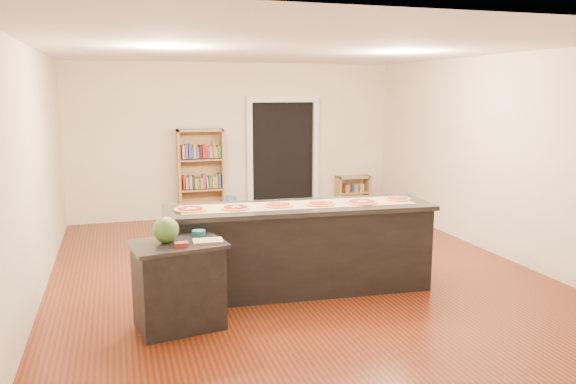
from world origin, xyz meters
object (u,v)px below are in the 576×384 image
object	(u,v)px
side_counter	(179,285)
bookshelf	(201,175)
watermelon	(166,230)
low_shelf	(352,193)
waste_bin	(229,207)
kitchen_island	(299,248)

from	to	relation	value
side_counter	bookshelf	bearing A→B (deg)	69.26
bookshelf	watermelon	bearing A→B (deg)	-102.34
low_shelf	waste_bin	world-z (taller)	low_shelf
kitchen_island	bookshelf	distance (m)	4.07
kitchen_island	waste_bin	xyz separation A→B (m)	(-0.04, 3.96, -0.31)
kitchen_island	watermelon	size ratio (longest dim) A/B	12.22
side_counter	waste_bin	size ratio (longest dim) A/B	2.20
waste_bin	low_shelf	bearing A→B (deg)	1.55
side_counter	waste_bin	world-z (taller)	side_counter
low_shelf	waste_bin	size ratio (longest dim) A/B	1.67
low_shelf	watermelon	xyz separation A→B (m)	(-3.98, -4.64, 0.66)
low_shelf	waste_bin	distance (m)	2.48
kitchen_island	bookshelf	bearing A→B (deg)	101.75
kitchen_island	low_shelf	xyz separation A→B (m)	(2.43, 4.03, -0.18)
watermelon	low_shelf	bearing A→B (deg)	49.39
bookshelf	side_counter	bearing A→B (deg)	-101.08
kitchen_island	side_counter	world-z (taller)	kitchen_island
bookshelf	watermelon	size ratio (longest dim) A/B	6.49
side_counter	watermelon	size ratio (longest dim) A/B	3.46
side_counter	waste_bin	xyz separation A→B (m)	(1.41, 4.60, -0.24)
bookshelf	watermelon	distance (m)	4.75
bookshelf	watermelon	world-z (taller)	bookshelf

